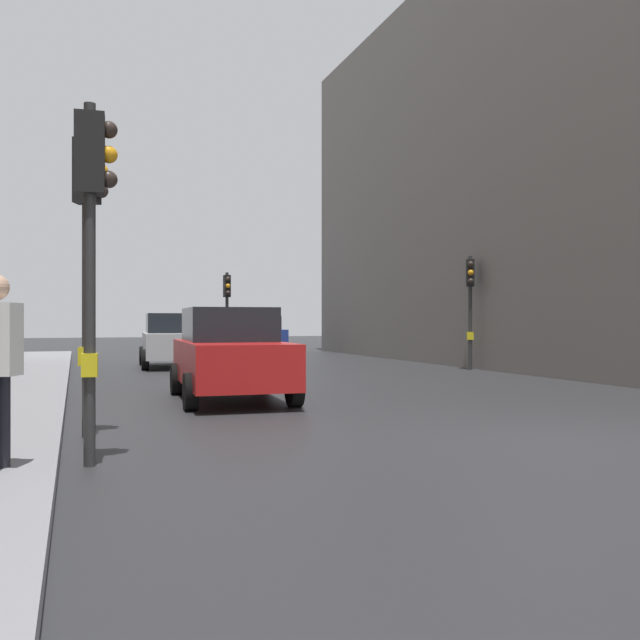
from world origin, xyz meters
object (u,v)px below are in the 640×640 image
(car_red_sedan, at_px, (230,354))
(traffic_light_near_left, at_px, (92,216))
(traffic_light_near_right, at_px, (89,226))
(traffic_light_far_median, at_px, (227,300))
(traffic_light_mid_street, at_px, (470,291))
(car_silver_hatchback, at_px, (172,340))
(car_blue_van, at_px, (259,334))

(car_red_sedan, bearing_deg, traffic_light_near_left, -115.56)
(traffic_light_near_right, height_order, traffic_light_far_median, traffic_light_near_right)
(traffic_light_near_left, height_order, car_red_sedan, traffic_light_near_left)
(traffic_light_far_median, bearing_deg, traffic_light_mid_street, -50.93)
(car_silver_hatchback, relative_size, car_blue_van, 1.02)
(car_silver_hatchback, xyz_separation_m, car_red_sedan, (-0.21, -10.12, 0.00))
(traffic_light_near_right, height_order, car_silver_hatchback, traffic_light_near_right)
(traffic_light_near_left, xyz_separation_m, car_blue_van, (8.06, 24.57, -1.72))
(car_silver_hatchback, distance_m, car_red_sedan, 10.12)
(car_silver_hatchback, bearing_deg, traffic_light_near_right, -101.69)
(traffic_light_mid_street, bearing_deg, traffic_light_near_left, -135.50)
(car_silver_hatchback, bearing_deg, car_blue_van, 59.76)
(traffic_light_near_right, distance_m, traffic_light_near_left, 1.90)
(traffic_light_near_left, relative_size, car_red_sedan, 0.88)
(traffic_light_far_median, distance_m, car_silver_hatchback, 4.16)
(traffic_light_near_left, xyz_separation_m, car_silver_hatchback, (2.84, 15.61, -1.72))
(traffic_light_near_left, height_order, car_blue_van, traffic_light_near_left)
(traffic_light_near_right, xyz_separation_m, traffic_light_mid_street, (11.37, 9.27, -0.30))
(car_silver_hatchback, height_order, car_blue_van, same)
(traffic_light_near_left, distance_m, car_blue_van, 25.92)
(traffic_light_near_right, relative_size, car_red_sedan, 0.93)
(traffic_light_far_median, xyz_separation_m, traffic_light_near_left, (-5.30, -18.64, 0.27))
(car_blue_van, distance_m, car_red_sedan, 19.84)
(traffic_light_near_left, bearing_deg, traffic_light_near_right, 90.06)
(car_red_sedan, bearing_deg, traffic_light_far_median, 78.50)
(traffic_light_far_median, distance_m, traffic_light_near_left, 19.38)
(car_blue_van, relative_size, car_red_sedan, 0.99)
(traffic_light_mid_street, distance_m, car_red_sedan, 10.54)
(traffic_light_near_right, bearing_deg, traffic_light_near_left, -89.94)
(traffic_light_far_median, xyz_separation_m, car_red_sedan, (-2.67, -13.15, -1.45))
(traffic_light_mid_street, height_order, car_silver_hatchback, traffic_light_mid_street)
(car_silver_hatchback, bearing_deg, car_red_sedan, -91.18)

